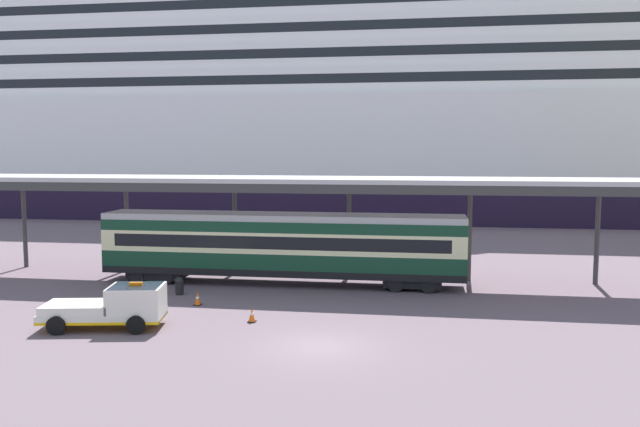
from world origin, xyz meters
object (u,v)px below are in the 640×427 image
Objects in this scene: service_truck at (115,306)px; quay_bollard at (179,285)px; cruise_ship at (326,101)px; traffic_cone_mid at (197,299)px; traffic_cone_near at (252,315)px; train_carriage at (282,245)px.

quay_bollard is at bearing 86.67° from service_truck.
traffic_cone_mid is at bearing -89.66° from cruise_ship.
traffic_cone_near is (5.66, 1.83, -0.66)m from service_truck.
traffic_cone_mid is (0.28, -46.77, -13.22)m from cruise_ship.
traffic_cone_mid is (-3.52, 2.68, -0.00)m from traffic_cone_near.
service_truck reaches higher than traffic_cone_near.
traffic_cone_mid is 0.69× the size of quay_bollard.
cruise_ship reaches higher than traffic_cone_near.
service_truck is (-1.86, -51.27, -12.55)m from cruise_ship.
quay_bollard is (-1.76, 2.12, 0.19)m from traffic_cone_mid.
service_truck reaches higher than quay_bollard.
service_truck is 8.29× the size of traffic_cone_mid.
cruise_ship is at bearing 94.72° from train_carriage.
train_carriage is 8.54m from traffic_cone_near.
quay_bollard is at bearing 137.73° from traffic_cone_near.
train_carriage is at bearing 60.97° from traffic_cone_mid.
service_truck reaches higher than traffic_cone_mid.
traffic_cone_near is at bearing -87.24° from train_carriage.
quay_bollard is (-5.28, 4.80, 0.19)m from traffic_cone_near.
traffic_cone_near is 4.42m from traffic_cone_mid.
service_truck is at bearing -92.08° from cruise_ship.
traffic_cone_near is at bearing -37.29° from traffic_cone_mid.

